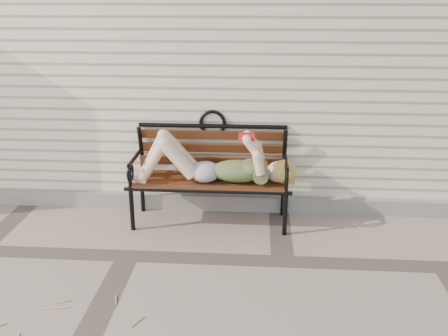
{
  "coord_description": "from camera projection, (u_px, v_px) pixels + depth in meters",
  "views": [
    {
      "loc": [
        1.03,
        -3.51,
        2.03
      ],
      "look_at": [
        0.74,
        0.51,
        0.59
      ],
      "focal_mm": 40.0,
      "sensor_mm": 36.0,
      "label": 1
    }
  ],
  "objects": [
    {
      "name": "garden_bench",
      "position": [
        211.0,
        162.0,
        4.54
      ],
      "size": [
        1.54,
        0.61,
        0.99
      ],
      "color": "black",
      "rests_on": "ground"
    },
    {
      "name": "reading_woman",
      "position": [
        211.0,
        163.0,
        4.41
      ],
      "size": [
        1.45,
        0.33,
        0.46
      ],
      "color": "#09303F",
      "rests_on": "ground"
    },
    {
      "name": "foundation_strip",
      "position": [
        152.0,
        200.0,
        4.93
      ],
      "size": [
        8.0,
        0.1,
        0.15
      ],
      "primitive_type": "cube",
      "color": "gray",
      "rests_on": "ground"
    },
    {
      "name": "ground",
      "position": [
        128.0,
        256.0,
        4.04
      ],
      "size": [
        80.0,
        80.0,
        0.0
      ],
      "primitive_type": "plane",
      "color": "gray",
      "rests_on": "ground"
    },
    {
      "name": "house_wall",
      "position": [
        180.0,
        35.0,
        6.36
      ],
      "size": [
        8.0,
        4.0,
        3.0
      ],
      "primitive_type": "cube",
      "color": "beige",
      "rests_on": "ground"
    }
  ]
}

